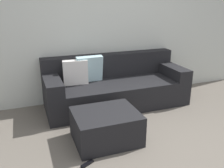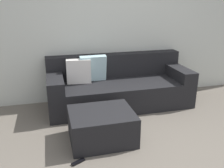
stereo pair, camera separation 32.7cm
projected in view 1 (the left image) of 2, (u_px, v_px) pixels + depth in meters
name	position (u px, v px, depth m)	size (l,w,h in m)	color
ground_plane	(172.00, 163.00, 2.69)	(7.65, 7.65, 0.00)	#6B6359
wall_back	(106.00, 18.00, 4.15)	(5.88, 0.10, 2.80)	silver
couch_sectional	(114.00, 86.00, 4.12)	(2.33, 0.89, 0.85)	black
ottoman	(106.00, 126.00, 3.07)	(0.79, 0.66, 0.39)	black
remote_by_storage_bin	(87.00, 164.00, 2.66)	(0.16, 0.04, 0.02)	black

